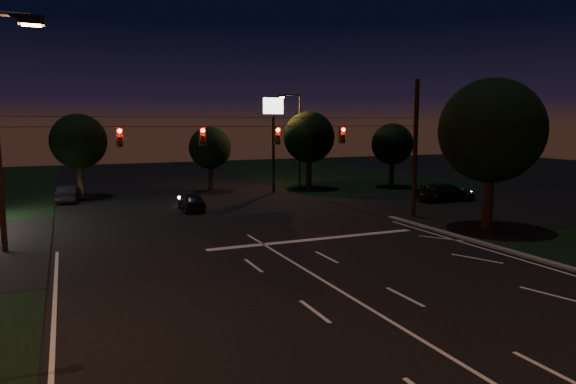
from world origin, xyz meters
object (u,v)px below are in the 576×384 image
car_cross (446,192)px  utility_pole_right (413,216)px  car_oncoming_a (192,202)px  car_oncoming_b (69,193)px  tree_right_near (489,132)px

car_cross → utility_pole_right: bearing=125.9°
car_oncoming_a → utility_pole_right: bearing=150.7°
utility_pole_right → car_oncoming_b: 26.47m
car_cross → car_oncoming_b: bearing=68.8°
utility_pole_right → tree_right_near: tree_right_near is taller
car_oncoming_a → car_oncoming_b: size_ratio=0.92×
utility_pole_right → car_oncoming_a: 15.39m
utility_pole_right → car_oncoming_b: size_ratio=2.17×
utility_pole_right → tree_right_near: 7.61m
car_oncoming_a → car_cross: (19.54, -3.76, 0.08)m
tree_right_near → car_oncoming_b: 31.16m
tree_right_near → car_cross: size_ratio=1.75×
car_oncoming_a → tree_right_near: bearing=141.1°
tree_right_near → car_cross: (5.02, 9.29, -4.95)m
tree_right_near → car_oncoming_b: bearing=137.1°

